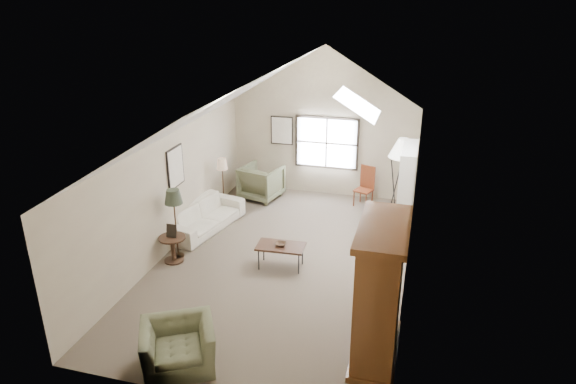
% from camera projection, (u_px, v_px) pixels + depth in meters
% --- Properties ---
extents(room_shell, '(5.01, 8.01, 4.00)m').
position_uv_depth(room_shell, '(282.00, 110.00, 9.54)').
color(room_shell, brown).
rests_on(room_shell, ground).
extents(window, '(1.72, 0.08, 1.42)m').
position_uv_depth(window, '(327.00, 143.00, 13.72)').
color(window, black).
rests_on(window, room_shell).
extents(skylight, '(0.80, 1.20, 0.52)m').
position_uv_depth(skylight, '(359.00, 103.00, 10.02)').
color(skylight, white).
rests_on(skylight, room_shell).
extents(wall_art, '(1.97, 3.71, 0.88)m').
position_uv_depth(wall_art, '(229.00, 149.00, 12.29)').
color(wall_art, black).
rests_on(wall_art, room_shell).
extents(armoire, '(0.60, 1.50, 2.20)m').
position_uv_depth(armoire, '(379.00, 292.00, 7.64)').
color(armoire, brown).
rests_on(armoire, ground).
extents(tv_alcove, '(0.32, 1.30, 2.10)m').
position_uv_depth(tv_alcove, '(406.00, 193.00, 11.17)').
color(tv_alcove, white).
rests_on(tv_alcove, ground).
extents(media_console, '(0.34, 1.18, 0.60)m').
position_uv_depth(media_console, '(402.00, 228.00, 11.49)').
color(media_console, '#382316').
rests_on(media_console, ground).
extents(tv_panel, '(0.05, 0.90, 0.55)m').
position_uv_depth(tv_panel, '(404.00, 203.00, 11.26)').
color(tv_panel, black).
rests_on(tv_panel, media_console).
extents(sofa, '(1.31, 2.36, 0.65)m').
position_uv_depth(sofa, '(205.00, 216.00, 12.05)').
color(sofa, white).
rests_on(sofa, ground).
extents(armchair_near, '(1.38, 1.33, 0.69)m').
position_uv_depth(armchair_near, '(178.00, 346.00, 7.66)').
color(armchair_near, '#626848').
rests_on(armchair_near, ground).
extents(armchair_far, '(1.17, 1.19, 0.91)m').
position_uv_depth(armchair_far, '(261.00, 182.00, 13.77)').
color(armchair_far, '#5C6144').
rests_on(armchair_far, ground).
extents(coffee_table, '(0.99, 0.58, 0.49)m').
position_uv_depth(coffee_table, '(281.00, 256.00, 10.42)').
color(coffee_table, '#3E2219').
rests_on(coffee_table, ground).
extents(bowl, '(0.24, 0.24, 0.06)m').
position_uv_depth(bowl, '(281.00, 244.00, 10.31)').
color(bowl, '#372816').
rests_on(bowl, coffee_table).
extents(side_table, '(0.66, 0.66, 0.56)m').
position_uv_depth(side_table, '(173.00, 249.00, 10.64)').
color(side_table, '#342015').
rests_on(side_table, ground).
extents(side_chair, '(0.53, 0.53, 1.06)m').
position_uv_depth(side_chair, '(364.00, 187.00, 13.25)').
color(side_chair, maroon).
rests_on(side_chair, ground).
extents(tripod_lamp, '(0.77, 0.77, 2.20)m').
position_uv_depth(tripod_lamp, '(400.00, 183.00, 11.92)').
color(tripod_lamp, white).
rests_on(tripod_lamp, ground).
extents(dark_lamp, '(0.44, 0.44, 1.55)m').
position_uv_depth(dark_lamp, '(176.00, 223.00, 10.63)').
color(dark_lamp, '#262C1F').
rests_on(dark_lamp, ground).
extents(tan_lamp, '(0.33, 0.33, 1.39)m').
position_uv_depth(tan_lamp, '(223.00, 184.00, 12.99)').
color(tan_lamp, tan).
rests_on(tan_lamp, ground).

